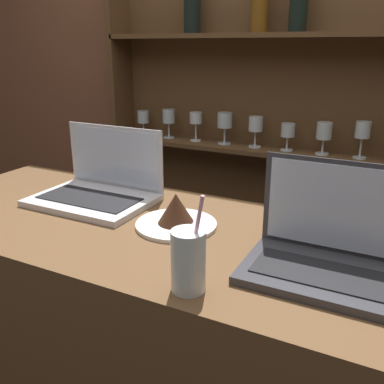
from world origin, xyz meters
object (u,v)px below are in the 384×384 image
Objects in this scene: laptop_far at (332,250)px; laptop_near at (99,186)px; water_glass at (188,261)px; cake_plate at (176,215)px.

laptop_near is at bearing 168.86° from laptop_far.
water_glass is at bearing -140.33° from laptop_far.
laptop_far is 0.29m from water_glass.
water_glass is (0.17, -0.25, 0.03)m from cake_plate.
laptop_far reaches higher than cake_plate.
laptop_far is at bearing 39.67° from water_glass.
laptop_far is 1.70× the size of water_glass.
laptop_far is 1.58× the size of cake_plate.
laptop_near reaches higher than cake_plate.
water_glass reaches higher than cake_plate.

